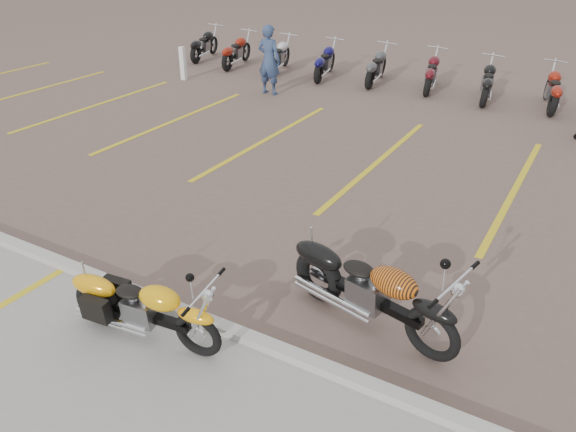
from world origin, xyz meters
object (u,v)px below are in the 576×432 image
at_px(flame_cruiser, 368,292).
at_px(bollard, 183,63).
at_px(yellow_cruiser, 142,309).
at_px(person_a, 269,60).

height_order(flame_cruiser, bollard, bollard).
distance_m(yellow_cruiser, bollard, 12.41).
relative_size(yellow_cruiser, bollard, 2.02).
xyz_separation_m(yellow_cruiser, bollard, (-7.56, 9.84, 0.09)).
distance_m(person_a, bollard, 3.20).
bearing_deg(bollard, yellow_cruiser, -52.45).
xyz_separation_m(flame_cruiser, person_a, (-6.55, 8.26, 0.47)).
bearing_deg(yellow_cruiser, bollard, 121.50).
relative_size(flame_cruiser, person_a, 1.22).
xyz_separation_m(flame_cruiser, bollard, (-9.72, 8.29, 0.02)).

